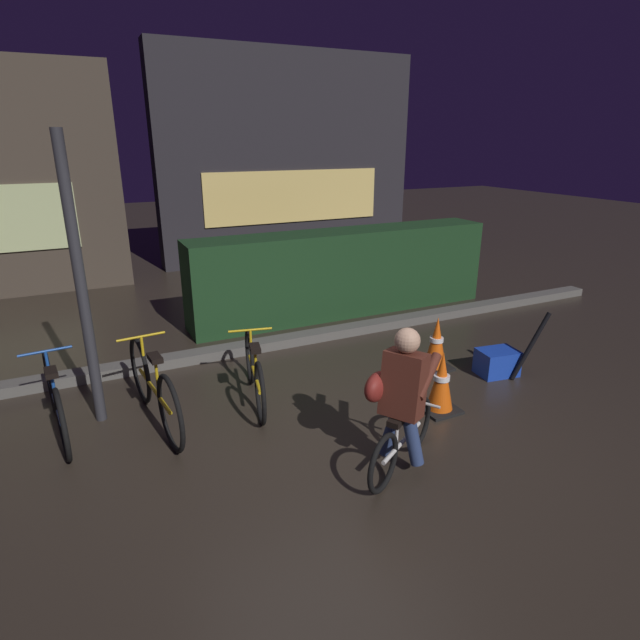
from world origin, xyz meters
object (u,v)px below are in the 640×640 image
street_post (81,287)px  traffic_cone_far (436,344)px  parked_bike_center_left (154,388)px  cyclist (400,401)px  parked_bike_left_mid (55,400)px  closed_umbrella (530,346)px  blue_crate (497,362)px  parked_bike_center_right (254,372)px  traffic_cone_near (441,383)px

street_post → traffic_cone_far: 3.85m
parked_bike_center_left → street_post: bearing=51.6°
street_post → cyclist: 2.98m
parked_bike_center_left → cyclist: bearing=-140.1°
cyclist → traffic_cone_far: bearing=12.4°
traffic_cone_far → parked_bike_left_mid: bearing=175.0°
traffic_cone_far → closed_umbrella: size_ratio=0.76×
street_post → traffic_cone_far: bearing=-7.0°
street_post → closed_umbrella: (4.44, -1.15, -0.94)m
parked_bike_left_mid → blue_crate: bearing=-105.7°
parked_bike_center_right → traffic_cone_near: 1.90m
parked_bike_center_right → closed_umbrella: closed_umbrella is taller
parked_bike_center_left → closed_umbrella: 4.04m
street_post → blue_crate: bearing=-12.0°
traffic_cone_near → closed_umbrella: size_ratio=0.75×
parked_bike_center_left → closed_umbrella: size_ratio=2.06×
street_post → parked_bike_center_left: size_ratio=1.53×
parked_bike_center_left → blue_crate: 3.79m
parked_bike_center_left → parked_bike_center_right: bearing=-94.7°
parked_bike_center_right → traffic_cone_far: bearing=-82.3°
street_post → parked_bike_left_mid: bearing=-164.4°
parked_bike_center_right → closed_umbrella: size_ratio=1.77×
parked_bike_center_left → traffic_cone_near: size_ratio=2.74×
street_post → parked_bike_center_right: bearing=-10.7°
parked_bike_left_mid → cyclist: (2.52, -1.83, 0.29)m
traffic_cone_far → closed_umbrella: closed_umbrella is taller
parked_bike_left_mid → traffic_cone_far: size_ratio=2.48×
street_post → closed_umbrella: size_ratio=3.16×
parked_bike_center_left → closed_umbrella: parked_bike_center_left is taller
traffic_cone_far → blue_crate: (0.54, -0.45, -0.16)m
parked_bike_center_left → traffic_cone_far: parked_bike_center_left is taller
traffic_cone_far → cyclist: (-1.52, -1.47, 0.32)m
parked_bike_center_left → traffic_cone_far: size_ratio=2.72×
parked_bike_left_mid → parked_bike_center_left: size_ratio=0.91×
traffic_cone_near → traffic_cone_far: size_ratio=0.99×
closed_umbrella → traffic_cone_near: bearing=-153.4°
parked_bike_left_mid → traffic_cone_far: 4.06m
parked_bike_left_mid → parked_bike_center_left: 0.87m
parked_bike_left_mid → cyclist: 3.13m
cyclist → closed_umbrella: 2.42m
parked_bike_left_mid → closed_umbrella: (4.80, -1.05, 0.06)m
traffic_cone_near → parked_bike_left_mid: bearing=160.8°
parked_bike_center_left → traffic_cone_far: bearing=-98.7°
parked_bike_center_left → parked_bike_center_right: parked_bike_center_left is taller
traffic_cone_near → cyclist: 1.17m
street_post → parked_bike_left_mid: size_ratio=1.68×
cyclist → closed_umbrella: bearing=-12.8°
cyclist → parked_bike_left_mid: bearing=112.4°
parked_bike_center_right → traffic_cone_near: parked_bike_center_right is taller
closed_umbrella → traffic_cone_far: bearing=157.6°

